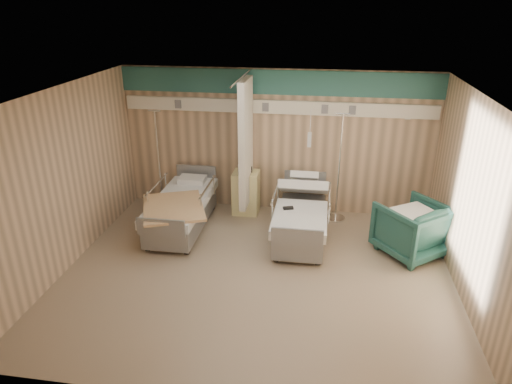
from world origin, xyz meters
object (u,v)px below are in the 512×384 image
bed_right (301,222)px  iv_stand_left (161,191)px  bed_left (182,213)px  visitor_armchair (412,229)px  bedside_cabinet (246,192)px  iv_stand_right (337,199)px

bed_right → iv_stand_left: iv_stand_left is taller
bed_left → visitor_armchair: 4.06m
bedside_cabinet → iv_stand_left: (-1.68, -0.20, -0.00)m
bed_right → bed_left: same height
visitor_armchair → bedside_cabinet: bearing=-59.9°
iv_stand_left → visitor_armchair: bearing=-11.8°
bedside_cabinet → visitor_armchair: bearing=-21.4°
visitor_armchair → iv_stand_left: bearing=-50.3°
bedside_cabinet → iv_stand_right: (1.78, -0.05, 0.00)m
visitor_armchair → iv_stand_right: 1.66m
iv_stand_right → bed_left: bearing=-163.2°
visitor_armchair → bed_right: bearing=-46.9°
bed_left → bedside_cabinet: size_ratio=2.54×
iv_stand_right → visitor_armchair: bearing=-42.7°
bed_right → iv_stand_right: (0.63, 0.85, 0.11)m
bedside_cabinet → iv_stand_left: iv_stand_left is taller
iv_stand_left → bed_right: bearing=-13.9°
bedside_cabinet → iv_stand_left: bearing=-173.3°
bedside_cabinet → iv_stand_right: iv_stand_right is taller
bed_right → bed_left: (-2.20, 0.00, 0.00)m
bed_right → iv_stand_left: (-2.83, 0.70, 0.11)m
bed_right → bedside_cabinet: size_ratio=2.54×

